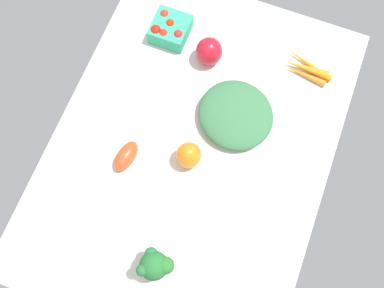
% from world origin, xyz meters
% --- Properties ---
extents(tablecloth, '(1.04, 0.76, 0.02)m').
position_xyz_m(tablecloth, '(0.00, 0.00, 0.01)').
color(tablecloth, silver).
rests_on(tablecloth, ground).
extents(leafy_greens_clump, '(0.29, 0.29, 0.06)m').
position_xyz_m(leafy_greens_clump, '(0.12, -0.08, 0.05)').
color(leafy_greens_clump, '#376F44').
rests_on(leafy_greens_clump, tablecloth).
extents(bell_pepper_red, '(0.09, 0.09, 0.09)m').
position_xyz_m(bell_pepper_red, '(0.27, 0.05, 0.07)').
color(bell_pepper_red, red).
rests_on(bell_pepper_red, tablecloth).
extents(bell_pepper_orange, '(0.08, 0.08, 0.09)m').
position_xyz_m(bell_pepper_orange, '(-0.04, -0.01, 0.06)').
color(bell_pepper_orange, orange).
rests_on(bell_pepper_orange, tablecloth).
extents(roma_tomato, '(0.10, 0.06, 0.05)m').
position_xyz_m(roma_tomato, '(-0.10, 0.16, 0.04)').
color(roma_tomato, '#DE4721').
rests_on(roma_tomato, tablecloth).
extents(broccoli_head, '(0.08, 0.09, 0.11)m').
position_xyz_m(broccoli_head, '(-0.34, -0.03, 0.09)').
color(broccoli_head, '#A8BA7F').
rests_on(broccoli_head, tablecloth).
extents(carrot_bunch, '(0.09, 0.16, 0.03)m').
position_xyz_m(carrot_bunch, '(0.34, -0.23, 0.03)').
color(carrot_bunch, orange).
rests_on(carrot_bunch, tablecloth).
extents(berry_basket, '(0.11, 0.11, 0.07)m').
position_xyz_m(berry_basket, '(0.31, 0.19, 0.05)').
color(berry_basket, '#30A47A').
rests_on(berry_basket, tablecloth).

